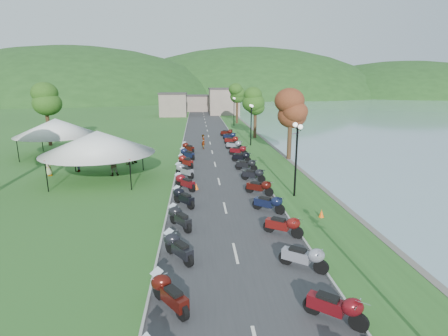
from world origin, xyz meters
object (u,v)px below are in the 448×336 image
object	(u,v)px
vendor_tent_main	(99,156)
pedestrian_c	(78,172)
pedestrian_b	(113,176)
pedestrian_a	(129,164)

from	to	relation	value
vendor_tent_main	pedestrian_c	xyz separation A→B (m)	(-2.69, 2.83, -2.00)
pedestrian_c	pedestrian_b	bearing A→B (deg)	17.36
vendor_tent_main	pedestrian_b	bearing A→B (deg)	59.37
pedestrian_a	pedestrian_b	xyz separation A→B (m)	(-0.48, -4.24, 0.00)
pedestrian_a	pedestrian_c	world-z (taller)	pedestrian_a
vendor_tent_main	pedestrian_a	bearing A→B (deg)	77.64
pedestrian_b	pedestrian_c	size ratio (longest dim) A/B	1.15
vendor_tent_main	pedestrian_c	distance (m)	4.39
pedestrian_a	pedestrian_c	xyz separation A→B (m)	(-3.89, -2.62, 0.00)
pedestrian_b	vendor_tent_main	bearing A→B (deg)	40.19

